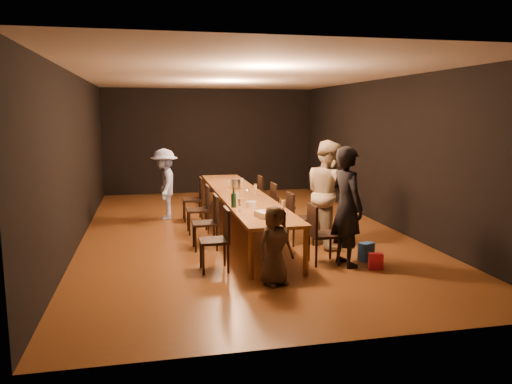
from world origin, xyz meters
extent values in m
plane|color=#462111|center=(0.00, 0.00, 0.00)|extent=(10.00, 10.00, 0.00)
cube|color=black|center=(0.00, 5.00, 1.50)|extent=(6.00, 0.04, 3.00)
cube|color=black|center=(0.00, -5.00, 1.50)|extent=(6.00, 0.04, 3.00)
cube|color=black|center=(-3.00, 0.00, 1.50)|extent=(0.04, 10.00, 3.00)
cube|color=black|center=(3.00, 0.00, 1.50)|extent=(0.04, 10.00, 3.00)
cube|color=silver|center=(0.00, 0.00, 3.00)|extent=(6.00, 10.00, 0.04)
cube|color=#8F5D29|center=(0.00, 0.00, 0.72)|extent=(0.90, 6.00, 0.05)
cylinder|color=#8F5D29|center=(-0.40, -2.90, 0.35)|extent=(0.08, 0.08, 0.70)
cylinder|color=#8F5D29|center=(0.40, -2.90, 0.35)|extent=(0.08, 0.08, 0.70)
cylinder|color=#8F5D29|center=(-0.40, 2.90, 0.35)|extent=(0.08, 0.08, 0.70)
cylinder|color=#8F5D29|center=(0.40, 2.90, 0.35)|extent=(0.08, 0.08, 0.70)
imported|color=black|center=(1.15, -2.56, 0.91)|extent=(0.56, 0.74, 1.82)
imported|color=#BFAF8F|center=(1.27, -1.42, 0.93)|extent=(0.83, 1.00, 1.85)
imported|color=#99AFED|center=(-1.42, 1.45, 0.77)|extent=(0.59, 1.01, 1.54)
imported|color=#463827|center=(-0.12, -3.17, 0.54)|extent=(0.62, 0.51, 1.09)
cube|color=red|center=(1.51, -2.86, 0.12)|extent=(0.23, 0.16, 0.25)
cube|color=#2757AA|center=(1.56, -2.41, 0.14)|extent=(0.27, 0.23, 0.28)
cube|color=white|center=(0.02, -2.29, 0.79)|extent=(0.45, 0.39, 0.09)
cube|color=black|center=(0.02, -2.32, 0.84)|extent=(0.15, 0.13, 0.00)
cube|color=red|center=(0.02, -2.21, 0.84)|extent=(0.20, 0.08, 0.00)
cylinder|color=white|center=(-0.10, -1.47, 0.80)|extent=(0.23, 0.23, 0.10)
cylinder|color=#ACACB1|center=(0.01, 0.62, 0.85)|extent=(0.20, 0.20, 0.20)
cylinder|color=#B2B7B2|center=(0.15, -2.27, 0.77)|extent=(0.05, 0.05, 0.03)
cylinder|color=#B2B7B2|center=(0.15, 0.16, 0.77)|extent=(0.05, 0.05, 0.03)
cylinder|color=#B2B7B2|center=(0.15, 1.74, 0.77)|extent=(0.05, 0.05, 0.03)
camera|label=1|loc=(-1.75, -9.48, 2.30)|focal=35.00mm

